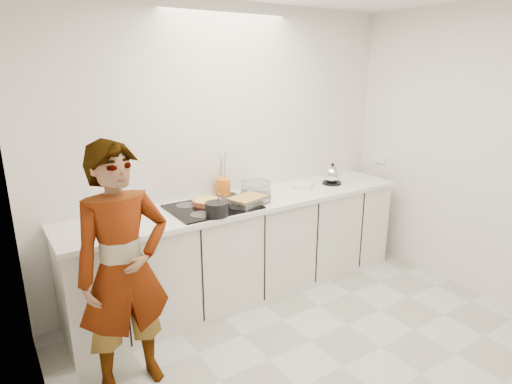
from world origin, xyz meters
TOP-DOWN VIEW (x-y plane):
  - floor at (0.00, 0.00)m, footprint 3.60×3.20m
  - wall_back at (0.00, 1.60)m, footprint 3.60×0.00m
  - wall_left at (-1.80, 0.00)m, footprint 0.00×3.20m
  - wall_right at (1.80, 0.02)m, footprint 0.02×3.20m
  - base_cabinets at (0.00, 1.28)m, footprint 3.20×0.58m
  - countertop at (0.00, 1.28)m, footprint 3.24×0.64m
  - hob at (-0.35, 1.26)m, footprint 0.72×0.54m
  - tart_dish at (-0.36, 1.34)m, footprint 0.31×0.31m
  - saucepan at (-0.43, 1.05)m, footprint 0.23×0.23m
  - baking_dish at (-0.07, 1.14)m, footprint 0.39×0.33m
  - mixing_bowl at (0.15, 1.36)m, footprint 0.28×0.28m
  - tea_towel at (0.70, 1.33)m, footprint 0.29×0.28m
  - kettle at (1.01, 1.27)m, footprint 0.25×0.25m
  - utensil_crock at (-0.11, 1.50)m, footprint 0.14×0.14m
  - cook at (-1.29, 0.69)m, footprint 0.62×0.42m

SIDE VIEW (x-z plane):
  - floor at x=0.00m, z-range 0.00..0.00m
  - base_cabinets at x=0.00m, z-range 0.00..0.87m
  - cook at x=-1.29m, z-range 0.00..1.65m
  - countertop at x=0.00m, z-range 0.87..0.91m
  - hob at x=-0.35m, z-range 0.91..0.92m
  - tea_towel at x=0.70m, z-range 0.91..0.95m
  - tart_dish at x=-0.36m, z-range 0.93..0.97m
  - baking_dish at x=-0.07m, z-range 0.93..0.99m
  - mixing_bowl at x=0.15m, z-range 0.91..1.03m
  - saucepan at x=-0.43m, z-range 0.89..1.06m
  - utensil_crock at x=-0.11m, z-range 0.91..1.08m
  - kettle at x=1.01m, z-range 0.89..1.11m
  - wall_right at x=1.80m, z-range 0.00..2.60m
  - wall_back at x=0.00m, z-range 0.00..2.60m
  - wall_left at x=-1.80m, z-range 0.00..2.60m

